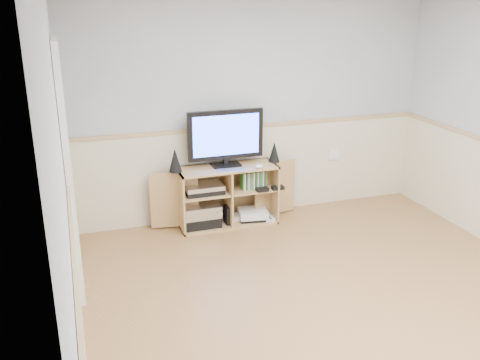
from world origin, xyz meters
name	(u,v)px	position (x,y,z in m)	size (l,w,h in m)	color
room	(344,165)	(-0.06, 0.12, 1.22)	(4.04, 4.54, 2.54)	tan
media_cabinet	(226,193)	(-0.37, 2.07, 0.33)	(1.65, 0.40, 0.65)	tan
monitor	(226,136)	(-0.37, 2.07, 0.98)	(0.82, 0.18, 0.60)	black
speaker_left	(175,160)	(-0.93, 2.04, 0.77)	(0.13, 0.13, 0.25)	black
speaker_right	(274,152)	(0.17, 2.04, 0.76)	(0.12, 0.12, 0.22)	black
keyboard	(232,170)	(-0.36, 1.88, 0.66)	(0.30, 0.12, 0.01)	silver
mouse	(259,166)	(-0.06, 1.88, 0.67)	(0.10, 0.06, 0.04)	white
av_components	(202,208)	(-0.66, 2.02, 0.22)	(0.50, 0.30, 0.47)	black
game_consoles	(252,215)	(-0.10, 2.01, 0.07)	(0.46, 0.30, 0.11)	white
game_cases	(253,179)	(-0.09, 2.00, 0.48)	(0.27, 0.14, 0.19)	#3F8C3F
wall_outlet	(333,155)	(1.00, 2.23, 0.60)	(0.12, 0.03, 0.12)	white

